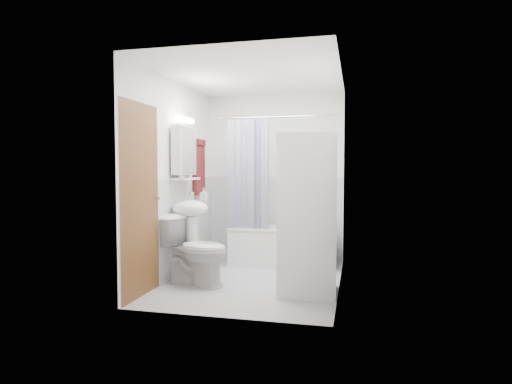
% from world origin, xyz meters
% --- Properties ---
extents(floor, '(2.60, 2.60, 0.00)m').
position_xyz_m(floor, '(0.00, 0.00, 0.00)').
color(floor, '#B4B4B9').
rests_on(floor, ground).
extents(room_walls, '(2.60, 2.60, 2.60)m').
position_xyz_m(room_walls, '(0.00, 0.00, 1.49)').
color(room_walls, white).
rests_on(room_walls, ground).
extents(wainscot, '(1.98, 2.58, 2.58)m').
position_xyz_m(wainscot, '(0.00, 0.29, 0.60)').
color(wainscot, white).
rests_on(wainscot, ground).
extents(door, '(0.05, 2.00, 2.00)m').
position_xyz_m(door, '(-0.95, -0.55, 1.00)').
color(door, brown).
rests_on(door, ground).
extents(bathtub, '(1.37, 0.65, 0.53)m').
position_xyz_m(bathtub, '(0.17, 0.92, 0.29)').
color(bathtub, white).
rests_on(bathtub, ground).
extents(tub_spout, '(0.04, 0.12, 0.04)m').
position_xyz_m(tub_spout, '(0.37, 1.25, 0.85)').
color(tub_spout, silver).
rests_on(tub_spout, room_walls).
extents(curtain_rod, '(1.55, 0.02, 0.02)m').
position_xyz_m(curtain_rod, '(0.17, 0.65, 2.00)').
color(curtain_rod, silver).
rests_on(curtain_rod, room_walls).
extents(shower_curtain, '(0.55, 0.02, 1.45)m').
position_xyz_m(shower_curtain, '(-0.23, 0.65, 1.25)').
color(shower_curtain, '#121B41').
rests_on(shower_curtain, curtain_rod).
extents(sink, '(0.44, 0.37, 1.04)m').
position_xyz_m(sink, '(-0.75, -0.08, 0.70)').
color(sink, white).
rests_on(sink, ground).
extents(medicine_cabinet, '(0.13, 0.50, 0.71)m').
position_xyz_m(medicine_cabinet, '(-0.90, 0.10, 1.57)').
color(medicine_cabinet, white).
rests_on(medicine_cabinet, room_walls).
extents(shelf, '(0.18, 0.54, 0.02)m').
position_xyz_m(shelf, '(-0.89, 0.10, 1.20)').
color(shelf, silver).
rests_on(shelf, room_walls).
extents(shower_caddy, '(0.22, 0.06, 0.02)m').
position_xyz_m(shower_caddy, '(0.42, 1.24, 1.15)').
color(shower_caddy, silver).
rests_on(shower_caddy, room_walls).
extents(towel, '(0.07, 0.32, 0.78)m').
position_xyz_m(towel, '(-0.94, 0.71, 1.36)').
color(towel, maroon).
rests_on(towel, room_walls).
extents(washer_dryer, '(0.63, 0.62, 1.69)m').
position_xyz_m(washer_dryer, '(0.68, -0.35, 0.84)').
color(washer_dryer, white).
rests_on(washer_dryer, ground).
extents(toilet, '(0.87, 0.61, 0.78)m').
position_xyz_m(toilet, '(-0.61, -0.31, 0.39)').
color(toilet, white).
rests_on(toilet, ground).
extents(soap_pump, '(0.08, 0.17, 0.08)m').
position_xyz_m(soap_pump, '(-0.71, 0.25, 0.95)').
color(soap_pump, gray).
rests_on(soap_pump, sink).
extents(shelf_bottle, '(0.07, 0.18, 0.07)m').
position_xyz_m(shelf_bottle, '(-0.89, -0.05, 1.25)').
color(shelf_bottle, gray).
rests_on(shelf_bottle, shelf).
extents(shelf_cup, '(0.10, 0.09, 0.10)m').
position_xyz_m(shelf_cup, '(-0.89, 0.22, 1.26)').
color(shelf_cup, gray).
rests_on(shelf_cup, shelf).
extents(shampoo_a, '(0.13, 0.17, 0.13)m').
position_xyz_m(shampoo_a, '(0.35, 1.24, 1.23)').
color(shampoo_a, gray).
rests_on(shampoo_a, shower_caddy).
extents(shampoo_b, '(0.08, 0.21, 0.08)m').
position_xyz_m(shampoo_b, '(0.47, 1.24, 1.20)').
color(shampoo_b, navy).
rests_on(shampoo_b, shower_caddy).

